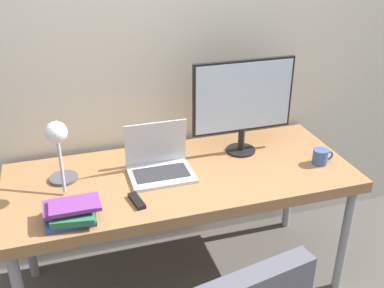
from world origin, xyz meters
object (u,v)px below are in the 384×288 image
book_stack (72,212)px  desk_lamp (58,145)px  laptop (159,164)px  mug (321,157)px  monitor (243,100)px

book_stack → desk_lamp: bearing=94.7°
desk_lamp → laptop: bearing=3.6°
laptop → mug: (0.85, -0.16, -0.01)m
desk_lamp → book_stack: desk_lamp is taller
desk_lamp → mug: bearing=-5.5°
laptop → monitor: monitor is taller
desk_lamp → monitor: bearing=7.9°
desk_lamp → book_stack: (0.02, -0.25, -0.20)m
mug → desk_lamp: bearing=174.5°
laptop → desk_lamp: (-0.48, -0.03, 0.19)m
book_stack → mug: bearing=5.5°
laptop → mug: bearing=-10.5°
monitor → book_stack: bearing=-157.8°
laptop → book_stack: 0.54m
monitor → mug: bearing=-36.7°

